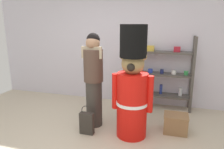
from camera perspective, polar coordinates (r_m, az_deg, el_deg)
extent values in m
cube|color=silver|center=(4.85, 3.08, 7.64)|extent=(6.40, 0.12, 2.60)
cube|color=#4C4742|center=(4.52, 5.58, 0.55)|extent=(0.05, 0.05, 1.58)
cube|color=#4C4742|center=(4.48, 21.30, -0.47)|extent=(0.05, 0.05, 1.58)
cube|color=#4C4742|center=(4.81, 6.23, 1.34)|extent=(0.05, 0.05, 1.58)
cube|color=#4C4742|center=(4.77, 20.99, 0.39)|extent=(0.05, 0.05, 1.58)
cube|color=#4C4742|center=(4.74, 13.15, -5.48)|extent=(1.23, 0.30, 0.04)
cube|color=#4C4742|center=(4.61, 13.47, 0.09)|extent=(1.23, 0.30, 0.04)
cube|color=#4C4742|center=(4.52, 13.81, 5.92)|extent=(1.23, 0.30, 0.04)
cylinder|color=yellow|center=(4.66, 7.48, 1.45)|extent=(0.08, 0.08, 0.11)
cylinder|color=blue|center=(4.62, 10.47, 1.04)|extent=(0.10, 0.10, 0.08)
cylinder|color=navy|center=(4.58, 13.51, 0.85)|extent=(0.08, 0.08, 0.09)
cylinder|color=white|center=(4.57, 16.59, 0.59)|extent=(0.10, 0.10, 0.08)
cylinder|color=green|center=(4.60, 19.65, 0.41)|extent=(0.09, 0.09, 0.08)
cylinder|color=#B27226|center=(4.73, 8.24, -3.85)|extent=(0.08, 0.08, 0.19)
cylinder|color=navy|center=(4.72, 13.25, -3.94)|extent=(0.06, 0.06, 0.21)
cylinder|color=silver|center=(4.72, 18.23, -4.52)|extent=(0.07, 0.07, 0.18)
cube|color=gold|center=(4.53, 10.34, 7.09)|extent=(0.18, 0.15, 0.11)
cube|color=#B21E2D|center=(4.51, 17.40, 6.62)|extent=(0.13, 0.10, 0.11)
cylinder|color=red|center=(3.42, 5.48, -8.33)|extent=(0.49, 0.49, 1.07)
cylinder|color=white|center=(3.41, 5.50, -7.64)|extent=(0.51, 0.51, 0.05)
sphere|color=olive|center=(3.23, 5.76, 3.00)|extent=(0.36, 0.36, 0.36)
sphere|color=olive|center=(3.24, 3.16, 5.16)|extent=(0.12, 0.12, 0.12)
sphere|color=olive|center=(3.19, 8.50, 4.89)|extent=(0.12, 0.12, 0.12)
cylinder|color=black|center=(3.18, 5.91, 9.12)|extent=(0.41, 0.41, 0.50)
cylinder|color=red|center=(3.41, 0.93, -4.56)|extent=(0.11, 0.11, 0.59)
cylinder|color=red|center=(3.32, 10.33, -5.31)|extent=(0.11, 0.11, 0.59)
sphere|color=black|center=(3.08, 5.22, 1.97)|extent=(0.12, 0.12, 0.12)
cylinder|color=#38332D|center=(3.80, -4.93, -7.90)|extent=(0.29, 0.29, 0.83)
cylinder|color=#4C382D|center=(3.60, -5.15, 2.46)|extent=(0.34, 0.34, 0.56)
sphere|color=#A37556|center=(3.55, -5.29, 8.61)|extent=(0.24, 0.24, 0.24)
cube|color=tan|center=(3.50, -5.63, 6.02)|extent=(0.35, 0.04, 0.20)
sphere|color=black|center=(3.56, -5.18, 9.50)|extent=(0.23, 0.23, 0.23)
cube|color=#332D28|center=(3.62, -6.92, -13.14)|extent=(0.24, 0.10, 0.38)
torus|color=#332D28|center=(3.52, -7.03, -9.83)|extent=(0.18, 0.01, 0.18)
cube|color=olive|center=(3.81, 17.01, -12.83)|extent=(0.39, 0.31, 0.30)
cube|color=olive|center=(3.75, 17.19, -10.64)|extent=(0.40, 0.33, 0.02)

